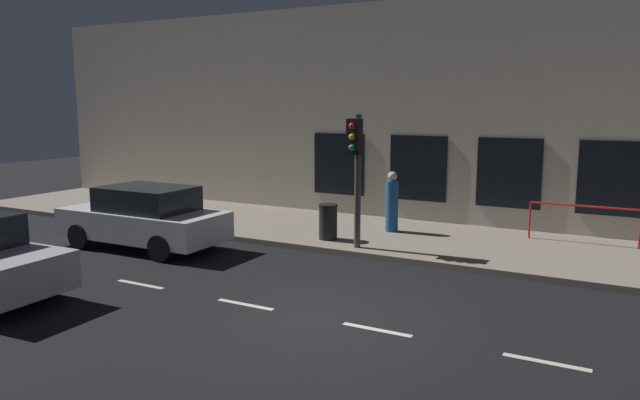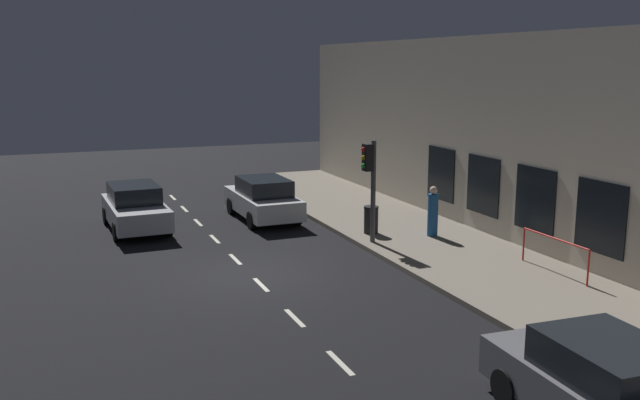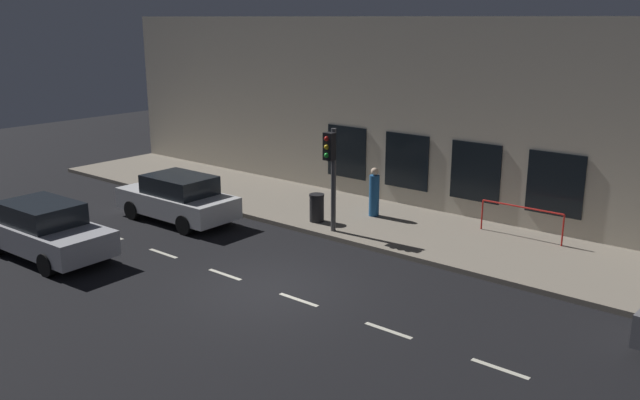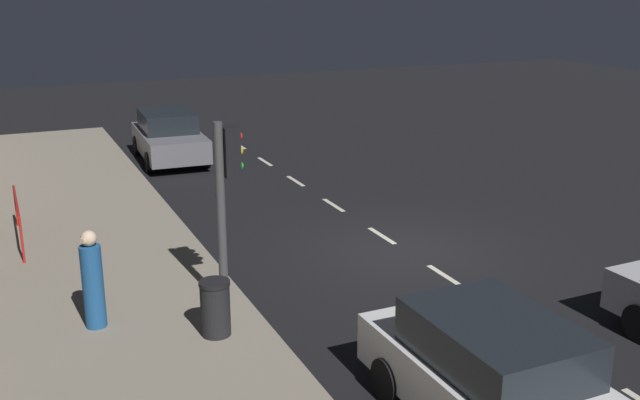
{
  "view_description": "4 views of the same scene",
  "coord_description": "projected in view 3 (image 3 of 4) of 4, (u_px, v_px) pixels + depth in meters",
  "views": [
    {
      "loc": [
        -8.59,
        -4.61,
        3.62
      ],
      "look_at": [
        2.14,
        1.21,
        1.66
      ],
      "focal_mm": 33.72,
      "sensor_mm": 36.0,
      "label": 1
    },
    {
      "loc": [
        -5.05,
        -17.71,
        5.72
      ],
      "look_at": [
        2.24,
        0.42,
        1.85
      ],
      "focal_mm": 38.82,
      "sensor_mm": 36.0,
      "label": 2
    },
    {
      "loc": [
        -11.27,
        -10.88,
        6.61
      ],
      "look_at": [
        2.49,
        0.36,
        1.75
      ],
      "focal_mm": 37.55,
      "sensor_mm": 36.0,
      "label": 3
    },
    {
      "loc": [
        7.76,
        12.98,
        5.62
      ],
      "look_at": [
        2.61,
        1.4,
        1.82
      ],
      "focal_mm": 41.67,
      "sensor_mm": 36.0,
      "label": 4
    }
  ],
  "objects": [
    {
      "name": "ground_plane",
      "position": [
        269.0,
        290.0,
        16.8
      ],
      "size": [
        60.0,
        60.0,
        0.0
      ],
      "primitive_type": "plane",
      "color": "black"
    },
    {
      "name": "sidewalk",
      "position": [
        403.0,
        228.0,
        21.45
      ],
      "size": [
        4.5,
        32.0,
        0.15
      ],
      "color": "gray",
      "rests_on": "ground"
    },
    {
      "name": "building_facade",
      "position": [
        447.0,
        119.0,
        22.5
      ],
      "size": [
        0.65,
        32.0,
        6.64
      ],
      "color": "beige",
      "rests_on": "ground"
    },
    {
      "name": "lane_centre_line",
      "position": [
        299.0,
        300.0,
        16.19
      ],
      "size": [
        0.12,
        27.2,
        0.01
      ],
      "color": "beige",
      "rests_on": "ground"
    },
    {
      "name": "traffic_light",
      "position": [
        331.0,
        164.0,
        20.29
      ],
      "size": [
        0.5,
        0.32,
        3.23
      ],
      "color": "#424244",
      "rests_on": "sidewalk"
    },
    {
      "name": "parked_car_1",
      "position": [
        45.0,
        230.0,
        18.93
      ],
      "size": [
        2.0,
        4.39,
        1.58
      ],
      "rotation": [
        0.0,
        0.0,
        3.17
      ],
      "color": "#B7B7BC",
      "rests_on": "ground"
    },
    {
      "name": "parked_car_2",
      "position": [
        178.0,
        198.0,
        22.26
      ],
      "size": [
        1.94,
        4.34,
        1.58
      ],
      "rotation": [
        0.0,
        0.0,
        0.01
      ],
      "color": "silver",
      "rests_on": "ground"
    },
    {
      "name": "pedestrian_0",
      "position": [
        374.0,
        193.0,
        22.34
      ],
      "size": [
        0.48,
        0.48,
        1.65
      ],
      "rotation": [
        0.0,
        0.0,
        5.4
      ],
      "color": "#1E5189",
      "rests_on": "sidewalk"
    },
    {
      "name": "trash_bin",
      "position": [
        317.0,
        208.0,
        21.81
      ],
      "size": [
        0.5,
        0.5,
        0.91
      ],
      "color": "black",
      "rests_on": "sidewalk"
    },
    {
      "name": "red_railing",
      "position": [
        522.0,
        214.0,
        20.13
      ],
      "size": [
        0.05,
        2.6,
        0.97
      ],
      "color": "red",
      "rests_on": "sidewalk"
    }
  ]
}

